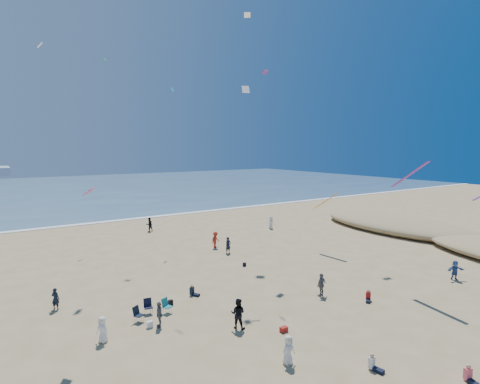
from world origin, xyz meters
TOP-DOWN VIEW (x-y plane):
  - ocean at (0.00, 95.00)m, footprint 220.00×100.00m
  - surf_line at (0.00, 45.00)m, footprint 220.00×1.20m
  - standing_flyers at (7.01, 13.63)m, footprint 29.72×45.13m
  - seated_group at (2.12, 6.95)m, footprint 24.72×25.87m
  - chair_cluster at (-2.86, 11.10)m, footprint 2.81×1.55m
  - white_tote at (-3.53, 9.68)m, footprint 0.35×0.20m
  - black_backpack at (-1.15, 12.03)m, footprint 0.30×0.22m
  - cooler at (2.99, 4.73)m, footprint 0.45×0.30m
  - navy_bag at (8.03, 16.35)m, footprint 0.28×0.18m
  - kites_aloft at (9.26, 12.81)m, footprint 46.34×40.80m

SIDE VIEW (x-z plane):
  - ocean at x=0.00m, z-range 0.00..0.06m
  - surf_line at x=0.00m, z-range 0.00..0.08m
  - cooler at x=2.99m, z-range 0.00..0.30m
  - navy_bag at x=8.03m, z-range 0.00..0.34m
  - black_backpack at x=-1.15m, z-range 0.00..0.38m
  - white_tote at x=-3.53m, z-range 0.00..0.40m
  - seated_group at x=2.12m, z-range 0.00..0.84m
  - chair_cluster at x=-2.86m, z-range 0.00..1.00m
  - standing_flyers at x=7.01m, z-range -0.08..1.80m
  - kites_aloft at x=9.26m, z-range -0.43..30.50m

